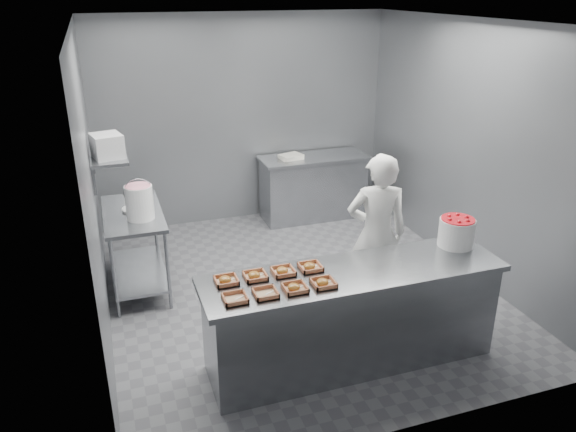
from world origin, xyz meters
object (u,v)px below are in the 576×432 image
object	(u,v)px
back_counter	(313,187)
tray_7	(310,267)
tray_5	(255,276)
tray_1	(266,293)
strawberry_tub	(457,231)
tray_0	(235,298)
tray_3	(323,283)
tray_2	(295,288)
worker	(376,234)
tray_4	(226,280)
prep_table	(135,238)
tray_6	(283,271)
appliance	(107,146)
service_counter	(352,317)
glaze_bucket	(139,201)

from	to	relation	value
back_counter	tray_7	bearing A→B (deg)	-111.75
tray_5	tray_7	distance (m)	0.48
tray_1	strawberry_tub	size ratio (longest dim) A/B	0.58
tray_0	tray_3	bearing A→B (deg)	-0.00
tray_2	worker	xyz separation A→B (m)	(1.18, 0.91, -0.10)
back_counter	strawberry_tub	xyz separation A→B (m)	(0.18, -3.10, 0.59)
tray_0	tray_1	size ratio (longest dim) A/B	1.00
back_counter	tray_4	size ratio (longest dim) A/B	8.01
prep_table	back_counter	xyz separation A→B (m)	(2.55, 1.30, -0.14)
tray_3	tray_4	distance (m)	0.78
tray_6	prep_table	bearing A→B (deg)	120.67
prep_table	tray_2	world-z (taller)	tray_2
back_counter	appliance	xyz separation A→B (m)	(-2.72, -1.50, 1.23)
tray_6	strawberry_tub	world-z (taller)	strawberry_tub
tray_4	tray_2	bearing A→B (deg)	-31.06
tray_7	strawberry_tub	xyz separation A→B (m)	(1.42, 0.01, 0.12)
service_counter	glaze_bucket	distance (m)	2.43
tray_1	worker	xyz separation A→B (m)	(1.42, 0.91, -0.10)
service_counter	prep_table	size ratio (longest dim) A/B	2.17
tray_3	tray_6	xyz separation A→B (m)	(-0.24, 0.29, 0.00)
service_counter	worker	world-z (taller)	worker
tray_3	tray_7	distance (m)	0.29
tray_7	tray_0	bearing A→B (deg)	-158.04
tray_1	tray_2	world-z (taller)	tray_2
tray_3	glaze_bucket	bearing A→B (deg)	123.43
service_counter	tray_1	bearing A→B (deg)	-169.96
tray_4	glaze_bucket	bearing A→B (deg)	108.11
tray_4	tray_6	distance (m)	0.48
tray_4	strawberry_tub	bearing A→B (deg)	0.14
tray_0	appliance	size ratio (longest dim) A/B	0.62
tray_4	tray_6	size ratio (longest dim) A/B	1.00
tray_0	appliance	bearing A→B (deg)	111.93
tray_7	appliance	size ratio (longest dim) A/B	0.62
tray_5	appliance	world-z (taller)	appliance
appliance	tray_7	bearing A→B (deg)	-60.00
worker	appliance	world-z (taller)	appliance
tray_0	glaze_bucket	size ratio (longest dim) A/B	0.44
tray_6	worker	distance (m)	1.34
prep_table	tray_2	size ratio (longest dim) A/B	6.40
service_counter	tray_0	xyz separation A→B (m)	(-1.06, -0.14, 0.47)
appliance	tray_2	bearing A→B (deg)	-69.45
back_counter	tray_5	xyz separation A→B (m)	(-1.72, -3.11, 0.47)
tray_3	tray_4	bearing A→B (deg)	158.12
tray_3	tray_5	bearing A→B (deg)	148.94
service_counter	worker	size ratio (longest dim) A/B	1.58
tray_2	tray_7	distance (m)	0.38
tray_0	tray_1	distance (m)	0.24
back_counter	tray_1	xyz separation A→B (m)	(-1.72, -3.39, 0.47)
tray_2	tray_4	size ratio (longest dim) A/B	1.00
tray_1	tray_4	size ratio (longest dim) A/B	1.00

